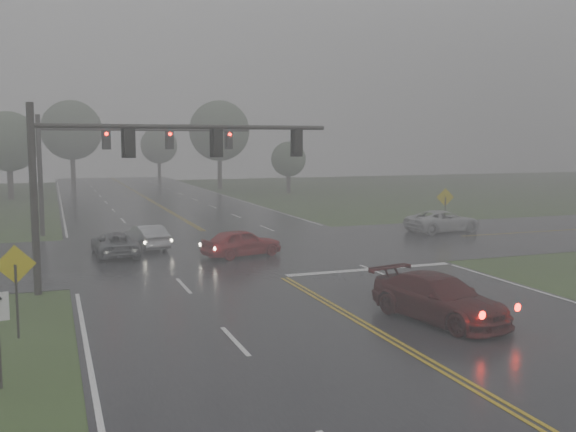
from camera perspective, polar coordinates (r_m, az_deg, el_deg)
name	(u,v)px	position (r m, az deg, el deg)	size (l,w,h in m)	color
ground	(483,394)	(16.63, 16.95, -14.91)	(180.00, 180.00, 0.00)	#2E421C
main_road	(246,256)	(34.15, -3.77, -3.57)	(18.00, 160.00, 0.02)	black
cross_street	(236,250)	(36.05, -4.68, -3.04)	(120.00, 14.00, 0.02)	black
stop_bar	(371,270)	(30.70, 7.36, -4.77)	(8.50, 0.50, 0.01)	silver
sedan_maroon	(439,321)	(22.56, 13.23, -9.05)	(2.14, 5.26, 1.53)	#3E0B0C
sedan_red	(242,257)	(33.98, -4.13, -3.63)	(1.73, 4.30, 1.46)	maroon
sedan_silver	(147,249)	(37.25, -12.44, -2.86)	(1.44, 4.12, 1.36)	#A8ABB0
car_grey	(115,256)	(35.31, -15.14, -3.45)	(2.08, 4.51, 1.25)	#505357
pickup_white	(443,232)	(44.35, 13.58, -1.39)	(2.40, 5.20, 1.45)	#BBBDC0
signal_gantry_near	(131,161)	(27.01, -13.78, 4.80)	(12.43, 0.33, 7.54)	black
signal_gantry_far	(110,150)	(44.13, -15.58, 5.63)	(14.05, 0.39, 7.77)	black
sign_diamond_west	(16,276)	(21.34, -23.05, -4.90)	(1.21, 0.13, 2.91)	black
sign_diamond_east	(445,202)	(44.53, 13.79, 1.20)	(1.20, 0.30, 2.94)	black
tree_nw_a	(8,142)	(73.52, -23.60, 6.08)	(6.29, 6.29, 9.23)	#30251F
tree_ne_a	(219,131)	(82.76, -6.12, 7.53)	(7.69, 7.69, 11.30)	#30251F
tree_n_mid	(72,130)	(89.40, -18.69, 7.24)	(7.83, 7.83, 11.50)	#30251F
tree_e_near	(289,159)	(76.13, 0.05, 5.06)	(4.15, 4.15, 6.09)	#30251F
tree_n_far	(159,145)	(102.51, -11.40, 6.18)	(5.71, 5.71, 8.38)	#30251F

